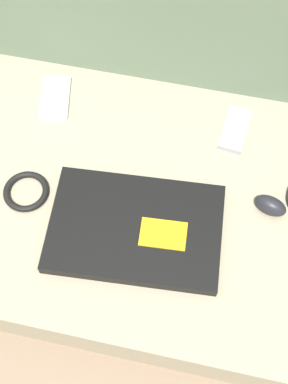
{
  "coord_description": "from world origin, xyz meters",
  "views": [
    {
      "loc": [
        0.11,
        -0.5,
        1.08
      ],
      "look_at": [
        0.0,
        0.0,
        0.13
      ],
      "focal_mm": 50.0,
      "sensor_mm": 36.0,
      "label": 1
    }
  ],
  "objects_px": {
    "phone_silver": "(55,98)",
    "phone_small": "(235,130)",
    "laptop": "(134,228)",
    "computer_mouse": "(270,206)"
  },
  "relations": [
    {
      "from": "laptop",
      "to": "computer_mouse",
      "type": "height_order",
      "value": "computer_mouse"
    },
    {
      "from": "laptop",
      "to": "computer_mouse",
      "type": "xyz_separation_m",
      "value": [
        0.26,
        0.1,
        0.01
      ]
    },
    {
      "from": "phone_silver",
      "to": "phone_small",
      "type": "distance_m",
      "value": 0.41
    },
    {
      "from": "phone_silver",
      "to": "phone_small",
      "type": "bearing_deg",
      "value": -12.1
    },
    {
      "from": "laptop",
      "to": "phone_silver",
      "type": "relative_size",
      "value": 2.83
    },
    {
      "from": "phone_silver",
      "to": "computer_mouse",
      "type": "bearing_deg",
      "value": -31.53
    },
    {
      "from": "phone_small",
      "to": "laptop",
      "type": "bearing_deg",
      "value": -114.16
    },
    {
      "from": "computer_mouse",
      "to": "phone_silver",
      "type": "distance_m",
      "value": 0.54
    },
    {
      "from": "phone_silver",
      "to": "phone_small",
      "type": "relative_size",
      "value": 1.05
    },
    {
      "from": "laptop",
      "to": "computer_mouse",
      "type": "relative_size",
      "value": 4.76
    }
  ]
}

